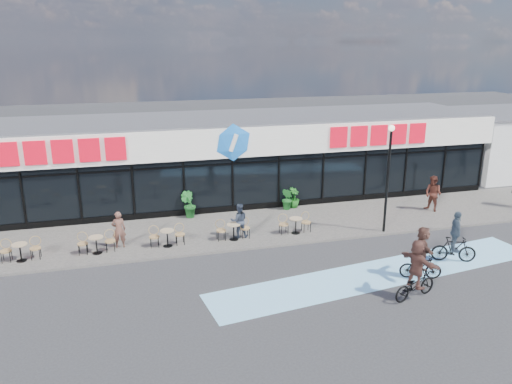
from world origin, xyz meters
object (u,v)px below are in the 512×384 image
pedestrian_a (433,194)px  potted_plant_left (188,204)px  lamp_post (388,170)px  cyclist_a (422,254)px  potted_plant_right (287,199)px  cyclist_b (455,242)px  patron_left (119,229)px  patron_right (239,221)px  potted_plant_mid (294,198)px

pedestrian_a → potted_plant_left: bearing=-123.9°
lamp_post → cyclist_a: lamp_post is taller
potted_plant_right → cyclist_b: (4.53, -7.71, 0.17)m
potted_plant_right → pedestrian_a: 7.57m
potted_plant_right → patron_left: size_ratio=0.73×
patron_right → patron_left: bearing=3.3°
cyclist_a → patron_left: bearing=152.0°
lamp_post → potted_plant_mid: size_ratio=4.66×
cyclist_a → cyclist_b: size_ratio=0.97×
cyclist_b → pedestrian_a: bearing=63.9°
pedestrian_a → cyclist_a: 8.18m
potted_plant_mid → cyclist_a: (1.93, -8.99, 0.35)m
lamp_post → potted_plant_right: size_ratio=4.23×
cyclist_b → cyclist_a: bearing=-155.2°
patron_right → cyclist_a: cyclist_a is taller
potted_plant_mid → patron_right: 5.10m
potted_plant_right → pedestrian_a: pedestrian_a is taller
patron_left → cyclist_b: size_ratio=0.75×
potted_plant_right → potted_plant_mid: bearing=32.9°
patron_left → pedestrian_a: size_ratio=0.87×
patron_left → patron_right: patron_left is taller
patron_right → cyclist_a: size_ratio=0.76×
patron_left → pedestrian_a: bearing=179.8°
potted_plant_left → cyclist_b: size_ratio=0.62×
cyclist_a → cyclist_b: cyclist_b is taller
potted_plant_left → cyclist_a: (7.56, -8.89, 0.22)m
potted_plant_right → potted_plant_left: bearing=177.9°
cyclist_b → potted_plant_left: bearing=140.9°
lamp_post → cyclist_b: lamp_post is taller
lamp_post → patron_left: size_ratio=3.08×
potted_plant_left → cyclist_a: 11.67m
potted_plant_right → lamp_post: bearing=-51.1°
potted_plant_mid → cyclist_b: bearing=-63.0°
patron_left → patron_right: size_ratio=1.02×
pedestrian_a → cyclist_a: bearing=-59.9°
potted_plant_right → cyclist_a: bearing=-74.7°
pedestrian_a → cyclist_a: (-4.88, -6.56, -0.05)m
potted_plant_mid → patron_left: size_ratio=0.66×
potted_plant_right → patron_left: 9.05m
cyclist_a → potted_plant_left: bearing=130.4°
pedestrian_a → potted_plant_mid: bearing=-133.0°
patron_left → lamp_post: bearing=171.0°
potted_plant_mid → pedestrian_a: 7.24m
patron_left → cyclist_a: bearing=149.1°
potted_plant_left → potted_plant_right: 5.19m
potted_plant_left → cyclist_a: cyclist_a is taller
lamp_post → potted_plant_left: 9.86m
potted_plant_left → cyclist_a: size_ratio=0.64×
potted_plant_left → pedestrian_a: bearing=-10.6°
pedestrian_a → patron_left: bearing=-110.6°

